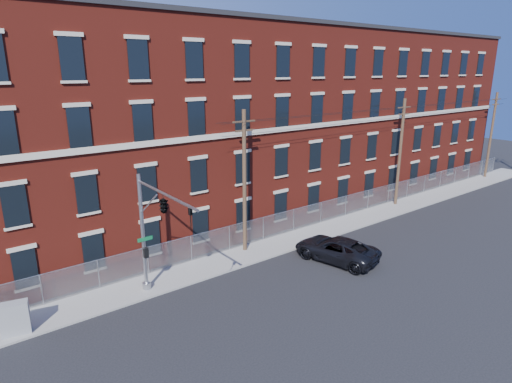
{
  "coord_description": "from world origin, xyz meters",
  "views": [
    {
      "loc": [
        -14.82,
        -17.66,
        12.68
      ],
      "look_at": [
        1.78,
        4.0,
        4.89
      ],
      "focal_mm": 30.16,
      "sensor_mm": 36.0,
      "label": 1
    }
  ],
  "objects": [
    {
      "name": "pickup_truck",
      "position": [
        6.07,
        0.58,
        0.81
      ],
      "size": [
        4.0,
        6.29,
        1.62
      ],
      "primitive_type": "imported",
      "rotation": [
        0.0,
        0.0,
        3.38
      ],
      "color": "black",
      "rests_on": "ground"
    },
    {
      "name": "utility_pole_far",
      "position": [
        38.0,
        5.6,
        5.34
      ],
      "size": [
        1.8,
        0.28,
        10.0
      ],
      "color": "#4D3826",
      "rests_on": "ground"
    },
    {
      "name": "traffic_signal_mast",
      "position": [
        -6.0,
        2.18,
        5.39
      ],
      "size": [
        0.9,
        6.75,
        7.0
      ],
      "color": "#9EA0A5",
      "rests_on": "ground"
    },
    {
      "name": "utility_cabinet",
      "position": [
        -12.94,
        4.2,
        0.94
      ],
      "size": [
        1.43,
        0.93,
        1.64
      ],
      "primitive_type": "cube",
      "rotation": [
        0.0,
        0.0,
        -0.22
      ],
      "color": "gray",
      "rests_on": "sidewalk"
    },
    {
      "name": "utility_pole_near",
      "position": [
        2.0,
        5.6,
        5.34
      ],
      "size": [
        1.8,
        0.28,
        10.0
      ],
      "color": "#4D3826",
      "rests_on": "ground"
    },
    {
      "name": "sidewalk",
      "position": [
        12.0,
        5.0,
        0.06
      ],
      "size": [
        65.0,
        3.0,
        0.12
      ],
      "primitive_type": "cube",
      "color": "gray",
      "rests_on": "ground"
    },
    {
      "name": "utility_pole_mid",
      "position": [
        20.0,
        5.6,
        5.34
      ],
      "size": [
        1.8,
        0.28,
        10.0
      ],
      "color": "#4D3826",
      "rests_on": "ground"
    },
    {
      "name": "mill_building",
      "position": [
        12.0,
        13.93,
        8.15
      ],
      "size": [
        55.3,
        14.32,
        16.3
      ],
      "color": "maroon",
      "rests_on": "ground"
    },
    {
      "name": "ground",
      "position": [
        0.0,
        0.0,
        0.0
      ],
      "size": [
        140.0,
        140.0,
        0.0
      ],
      "primitive_type": "plane",
      "color": "black",
      "rests_on": "ground"
    },
    {
      "name": "overhead_wires",
      "position": [
        20.0,
        5.6,
        9.12
      ],
      "size": [
        40.0,
        0.62,
        0.62
      ],
      "color": "black",
      "rests_on": "ground"
    },
    {
      "name": "chain_link_fence",
      "position": [
        12.0,
        6.3,
        1.06
      ],
      "size": [
        59.06,
        0.06,
        1.85
      ],
      "color": "#A5A8AD",
      "rests_on": "ground"
    }
  ]
}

